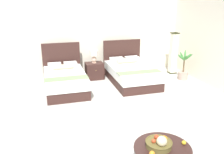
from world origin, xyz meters
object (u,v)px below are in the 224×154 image
potted_palm (183,72)px  nightstand (94,71)px  table_lamp (94,55)px  fruit_bowl (159,143)px  bed_near_corner (131,73)px  loose_apple (184,143)px  loose_orange (152,154)px  coffee_table (162,153)px  floor_lamp_corner (173,53)px  bed_near_window (65,80)px

potted_palm → nightstand: bearing=161.7°
table_lamp → fruit_bowl: 4.73m
bed_near_corner → table_lamp: bearing=146.1°
loose_apple → potted_palm: 4.54m
fruit_bowl → loose_orange: size_ratio=4.94×
bed_near_corner → coffee_table: 4.17m
potted_palm → bed_near_corner: bearing=172.0°
loose_orange → nightstand: bearing=87.1°
bed_near_corner → potted_palm: bearing=-8.0°
coffee_table → floor_lamp_corner: 5.36m
bed_near_corner → loose_apple: bearing=-99.6°
loose_orange → fruit_bowl: bearing=39.8°
nightstand → floor_lamp_corner: 2.84m
floor_lamp_corner → fruit_bowl: bearing=-122.2°
bed_near_window → table_lamp: (1.04, 0.69, 0.52)m
potted_palm → coffee_table: bearing=-126.2°
bed_near_window → coffee_table: size_ratio=2.34×
loose_orange → potted_palm: 4.98m
nightstand → loose_orange: bearing=-92.9°
floor_lamp_corner → table_lamp: bearing=176.1°
nightstand → loose_apple: size_ratio=8.34×
table_lamp → potted_palm: size_ratio=0.44×
nightstand → coffee_table: 4.72m
bed_near_corner → loose_orange: bearing=-107.1°
bed_near_window → potted_palm: (3.82, -0.25, -0.02)m
nightstand → loose_orange: size_ratio=6.88×
bed_near_corner → fruit_bowl: bearing=-105.1°
coffee_table → fruit_bowl: size_ratio=2.14×
coffee_table → loose_apple: loose_apple is taller
table_lamp → floor_lamp_corner: size_ratio=0.30×
fruit_bowl → table_lamp: bearing=89.4°
bed_near_window → loose_apple: bearing=-71.2°
bed_near_corner → table_lamp: 1.35m
loose_orange → potted_palm: bearing=52.5°
bed_near_corner → nightstand: (-1.04, 0.68, -0.03)m
nightstand → loose_apple: nightstand is taller
fruit_bowl → loose_apple: size_ratio=5.99×
coffee_table → bed_near_window: bearing=104.3°
table_lamp → loose_orange: size_ratio=5.14×
bed_near_corner → fruit_bowl: 4.17m
fruit_bowl → potted_palm: 4.73m
loose_apple → potted_palm: (2.43, 3.82, -0.20)m
table_lamp → loose_apple: (0.35, -4.77, -0.34)m
coffee_table → fruit_bowl: bearing=157.6°
bed_near_window → bed_near_corner: size_ratio=0.98×
nightstand → fruit_bowl: fruit_bowl is taller
loose_apple → coffee_table: bearing=175.7°
bed_near_window → fruit_bowl: bearing=-76.3°
table_lamp → potted_palm: 2.98m
bed_near_window → floor_lamp_corner: size_ratio=1.43×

